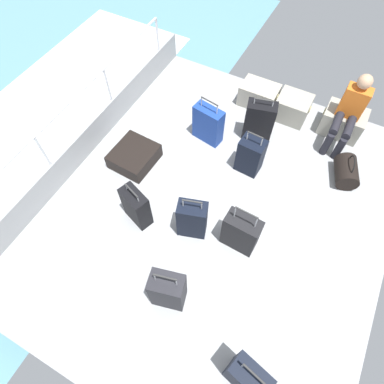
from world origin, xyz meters
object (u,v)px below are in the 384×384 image
(suitcase_0, at_px, (259,121))
(suitcase_4, at_px, (208,124))
(suitcase_3, at_px, (134,156))
(suitcase_5, at_px, (250,156))
(cargo_crate_2, at_px, (343,122))
(suitcase_8, at_px, (192,219))
(suitcase_6, at_px, (168,290))
(passenger_seated, at_px, (350,111))
(cargo_crate_0, at_px, (259,95))
(cargo_crate_1, at_px, (292,108))
(suitcase_1, at_px, (247,378))
(suitcase_2, at_px, (136,207))
(duffel_bag, at_px, (346,171))
(suitcase_7, at_px, (241,233))

(suitcase_0, bearing_deg, suitcase_4, -148.36)
(suitcase_3, bearing_deg, suitcase_5, 23.81)
(cargo_crate_2, relative_size, suitcase_8, 0.84)
(suitcase_6, height_order, suitcase_8, suitcase_6)
(cargo_crate_2, distance_m, passenger_seated, 0.42)
(suitcase_3, bearing_deg, suitcase_8, -24.99)
(cargo_crate_0, xyz_separation_m, suitcase_5, (0.39, -1.32, 0.11))
(cargo_crate_0, distance_m, cargo_crate_1, 0.59)
(suitcase_1, distance_m, suitcase_2, 2.27)
(cargo_crate_1, bearing_deg, suitcase_1, -77.99)
(cargo_crate_2, height_order, suitcase_8, suitcase_8)
(suitcase_5, relative_size, duffel_bag, 1.40)
(suitcase_6, distance_m, duffel_bag, 3.00)
(cargo_crate_0, relative_size, suitcase_1, 0.75)
(passenger_seated, relative_size, suitcase_0, 1.47)
(passenger_seated, height_order, suitcase_5, passenger_seated)
(cargo_crate_2, xyz_separation_m, suitcase_6, (-1.06, -3.54, 0.12))
(passenger_seated, xyz_separation_m, suitcase_6, (-1.06, -3.36, -0.26))
(cargo_crate_2, bearing_deg, suitcase_1, -89.55)
(suitcase_2, height_order, suitcase_7, suitcase_7)
(suitcase_2, height_order, suitcase_6, suitcase_6)
(suitcase_6, bearing_deg, suitcase_8, 101.16)
(suitcase_2, bearing_deg, suitcase_1, -28.87)
(suitcase_1, bearing_deg, suitcase_2, 151.13)
(duffel_bag, bearing_deg, cargo_crate_1, 143.35)
(cargo_crate_2, distance_m, duffel_bag, 0.92)
(cargo_crate_1, xyz_separation_m, cargo_crate_2, (0.79, 0.07, 0.01))
(suitcase_2, xyz_separation_m, suitcase_4, (0.18, 1.69, 0.01))
(suitcase_6, bearing_deg, suitcase_0, 91.26)
(suitcase_3, bearing_deg, suitcase_0, 43.34)
(suitcase_5, xyz_separation_m, suitcase_6, (-0.07, -2.18, 0.03))
(passenger_seated, height_order, suitcase_3, passenger_seated)
(cargo_crate_0, height_order, suitcase_2, suitcase_2)
(cargo_crate_1, distance_m, suitcase_6, 3.49)
(suitcase_7, xyz_separation_m, duffel_bag, (0.93, 1.64, -0.15))
(cargo_crate_1, xyz_separation_m, suitcase_6, (-0.27, -3.48, 0.13))
(suitcase_6, bearing_deg, suitcase_2, 140.84)
(suitcase_1, distance_m, duffel_bag, 3.05)
(cargo_crate_1, height_order, suitcase_0, suitcase_0)
(suitcase_3, height_order, suitcase_8, suitcase_8)
(suitcase_1, xyz_separation_m, suitcase_8, (-1.27, 1.27, -0.03))
(passenger_seated, relative_size, suitcase_7, 1.33)
(suitcase_4, xyz_separation_m, duffel_bag, (2.08, 0.24, -0.15))
(passenger_seated, xyz_separation_m, suitcase_5, (-0.99, -1.17, -0.29))
(cargo_crate_2, height_order, suitcase_5, suitcase_5)
(suitcase_3, bearing_deg, cargo_crate_2, 38.89)
(cargo_crate_2, relative_size, suitcase_2, 0.91)
(cargo_crate_1, relative_size, suitcase_0, 0.72)
(suitcase_1, height_order, suitcase_8, suitcase_1)
(cargo_crate_1, distance_m, suitcase_7, 2.46)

